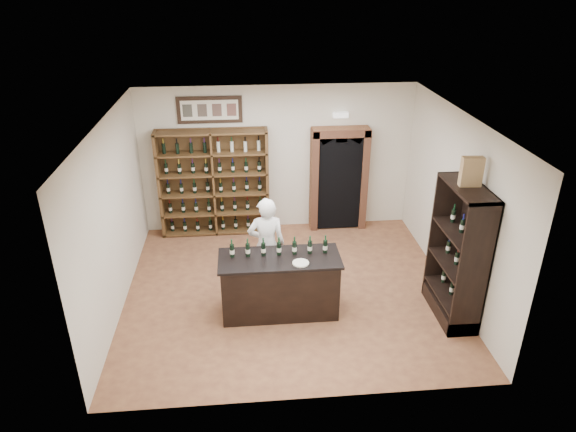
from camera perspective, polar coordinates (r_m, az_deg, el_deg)
The scene contains 21 objects.
floor at distance 8.94m, azimuth 0.09°, elevation -8.17°, with size 5.50×5.50×0.00m, color #93603A.
ceiling at distance 7.68m, azimuth 0.10°, elevation 10.74°, with size 5.50×5.50×0.00m, color white.
wall_back at distance 10.51m, azimuth -1.19°, elevation 6.35°, with size 5.50×0.04×3.00m, color silver.
wall_left at distance 8.42m, azimuth -18.88°, elevation -0.20°, with size 0.04×5.00×3.00m, color silver.
wall_right at distance 8.86m, azimuth 18.09°, elevation 1.23°, with size 0.04×5.00×3.00m, color silver.
wine_shelf at distance 10.48m, azimuth -8.22°, elevation 3.70°, with size 2.20×0.38×2.20m.
framed_picture at distance 10.17m, azimuth -8.70°, elevation 11.59°, with size 1.25×0.04×0.52m, color black.
arched_doorway at distance 10.63m, azimuth 5.66°, elevation 4.38°, with size 1.17×0.35×2.17m.
emergency_light at distance 10.33m, azimuth 5.87°, elevation 11.10°, with size 0.30×0.10×0.10m, color white.
tasting_counter at distance 8.15m, azimuth -0.93°, elevation -7.70°, with size 1.88×0.78×1.00m.
counter_bottle_0 at distance 7.90m, azimuth -6.24°, elevation -3.85°, with size 0.07×0.07×0.30m.
counter_bottle_1 at distance 7.90m, azimuth -4.49°, elevation -3.78°, with size 0.07×0.07×0.30m.
counter_bottle_2 at distance 7.90m, azimuth -2.75°, elevation -3.71°, with size 0.07×0.07×0.30m.
counter_bottle_3 at distance 7.91m, azimuth -1.01°, elevation -3.63°, with size 0.07×0.07×0.30m.
counter_bottle_4 at distance 7.93m, azimuth 0.72°, elevation -3.55°, with size 0.07×0.07×0.30m.
counter_bottle_5 at distance 7.96m, azimuth 2.45°, elevation -3.47°, with size 0.07×0.07×0.30m.
counter_bottle_6 at distance 7.99m, azimuth 4.16°, elevation -3.39°, with size 0.07×0.07×0.30m.
side_cabinet at distance 8.39m, azimuth 18.24°, elevation -6.02°, with size 0.48×1.20×2.20m.
shopkeeper at distance 8.52m, azimuth -2.40°, elevation -3.30°, with size 0.62×0.41×1.71m, color white.
plate at distance 7.73m, azimuth 1.42°, elevation -5.25°, with size 0.25×0.25×0.02m, color silver.
wine_crate at distance 7.69m, azimuth 19.71°, elevation 4.67°, with size 0.31×0.13×0.43m, color #A58557.
Camera 1 is at (-0.69, -7.39, 4.99)m, focal length 32.00 mm.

